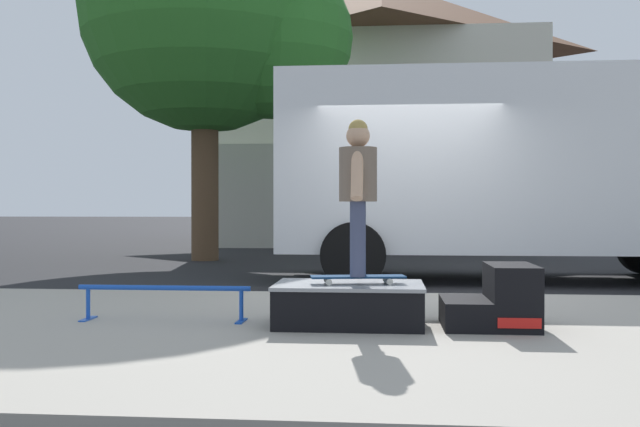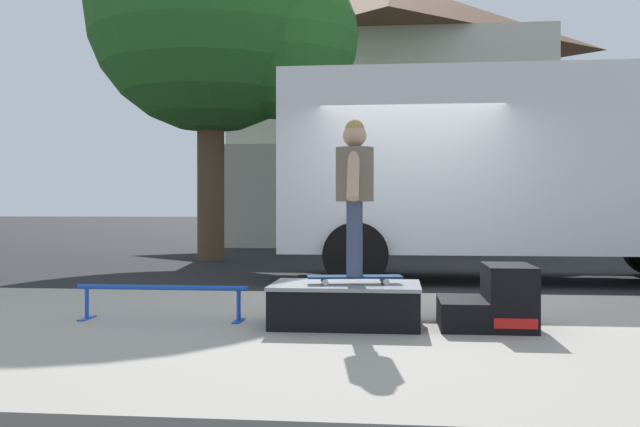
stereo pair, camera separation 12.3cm
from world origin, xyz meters
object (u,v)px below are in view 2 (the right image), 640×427
skateboard (355,277)px  skater_kid (355,184)px  box_truck (519,167)px  skate_box (346,303)px  street_tree_main (225,16)px  grind_rail (162,294)px  kicker_ramp (494,302)px

skateboard → skater_kid: bearing=0.0°
skater_kid → box_truck: (2.16, 5.04, 0.40)m
skate_box → skater_kid: bearing=-27.0°
skateboard → street_tree_main: bearing=110.3°
street_tree_main → box_truck: bearing=-33.9°
box_truck → skateboard: bearing=-113.2°
grind_rail → skater_kid: skater_kid is taller
grind_rail → skater_kid: bearing=-4.4°
skateboard → box_truck: size_ratio=0.12×
skate_box → kicker_ramp: (1.21, -0.00, 0.03)m
skate_box → box_truck: box_truck is taller
skate_box → box_truck: 5.66m
kicker_ramp → box_truck: bearing=78.4°
grind_rail → street_tree_main: (-1.50, 8.51, 4.70)m
kicker_ramp → street_tree_main: bearing=116.7°
skater_kid → street_tree_main: street_tree_main is taller
box_truck → skater_kid: bearing=-113.2°
grind_rail → street_tree_main: size_ratio=0.20×
skate_box → skater_kid: (0.07, -0.04, 0.99)m
skater_kid → skate_box: bearing=153.0°
kicker_ramp → box_truck: 5.29m
grind_rail → skateboard: (1.69, -0.13, 0.17)m
grind_rail → skater_kid: size_ratio=1.18×
grind_rail → kicker_ramp: bearing=-1.9°
skater_kid → grind_rail: bearing=175.6°
box_truck → street_tree_main: size_ratio=0.89×
skater_kid → box_truck: box_truck is taller
skate_box → skateboard: (0.07, -0.04, 0.22)m
skateboard → skater_kid: (0.00, 0.00, 0.77)m
grind_rail → skateboard: skateboard is taller
skate_box → street_tree_main: bearing=109.9°
skate_box → skater_kid: size_ratio=0.95×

